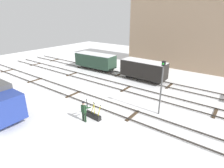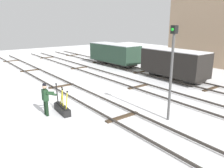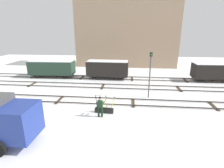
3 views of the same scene
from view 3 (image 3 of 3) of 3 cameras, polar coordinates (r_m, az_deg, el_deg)
ground_plane at (r=16.38m, az=-5.44°, el=-5.84°), size 60.00×60.00×0.00m
track_main_line at (r=16.34m, az=-5.45°, el=-5.50°), size 44.00×1.94×0.18m
track_siding_near at (r=20.47m, az=-3.08°, el=-0.65°), size 44.00×1.94×0.18m
track_siding_far at (r=24.02m, az=-1.74°, el=2.09°), size 44.00×1.94×0.18m
switch_lever_frame at (r=14.22m, az=-2.60°, el=-8.43°), size 1.66×0.46×1.45m
rail_worker at (r=13.28m, az=-3.91°, el=-7.08°), size 0.56×0.68×1.69m
signal_post at (r=16.92m, az=12.44°, el=4.15°), size 0.24×0.32×4.46m
apartment_building at (r=33.12m, az=4.81°, el=16.64°), size 18.29×5.54×12.08m
freight_car_mid_siding at (r=23.69m, az=-1.47°, el=5.13°), size 5.63×2.17×2.47m
freight_car_near_switch at (r=25.93m, az=30.51°, el=3.67°), size 5.23×2.14×2.36m
freight_car_far_end at (r=25.89m, az=-19.19°, el=5.11°), size 6.22×2.37×2.36m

